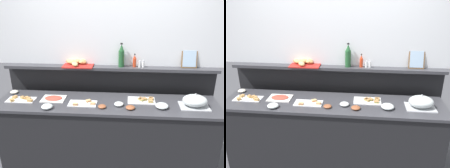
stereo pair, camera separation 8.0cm
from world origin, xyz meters
The scene contains 21 objects.
ground_plane centered at (0.00, 0.60, 0.00)m, with size 12.00×12.00×0.00m, color #4C4C51.
buffet_counter centered at (0.00, 0.00, 0.47)m, with size 2.71×0.60×0.93m.
back_ledge_unit centered at (0.00, 0.48, 0.66)m, with size 2.84×0.22×1.27m.
upper_wall_panel centered at (0.00, 0.50, 1.93)m, with size 3.44×0.08×1.33m, color white.
sandwich_platter_rear centered at (-0.28, -0.06, 0.94)m, with size 0.34×0.18×0.04m.
sandwich_platter_front centered at (0.44, 0.08, 0.94)m, with size 0.34×0.21×0.04m.
sandwich_platter_side centered at (-1.07, -0.01, 0.94)m, with size 0.35×0.17×0.04m.
cold_cuts_platter centered at (-0.68, 0.04, 0.94)m, with size 0.29×0.22×0.02m.
serving_cloche centered at (1.04, -0.03, 1.00)m, with size 0.34×0.24×0.17m.
glass_bowl_large centered at (0.65, -0.10, 0.96)m, with size 0.15×0.15×0.06m.
glass_bowl_medium centered at (-0.68, -0.21, 0.95)m, with size 0.13×0.13×0.05m.
glass_bowl_small centered at (0.15, -0.07, 0.95)m, with size 0.11×0.11×0.04m.
condiment_bowl_teal centered at (-1.26, 0.19, 0.95)m, with size 0.10×0.10×0.04m, color silver.
condiment_bowl_cream centered at (-0.05, -0.14, 0.95)m, with size 0.10×0.10×0.03m, color brown.
condiment_bowl_red centered at (0.28, -0.15, 0.95)m, with size 0.11×0.11×0.04m, color brown.
hot_sauce_bottle centered at (0.33, 0.41, 1.34)m, with size 0.04×0.04×0.18m.
wine_bottle_green centered at (0.15, 0.41, 1.41)m, with size 0.08×0.08×0.32m.
salt_shaker centered at (0.40, 0.40, 1.31)m, with size 0.03×0.03×0.09m.
pepper_shaker centered at (0.44, 0.40, 1.31)m, with size 0.03×0.03×0.09m.
bread_basket centered at (-0.45, 0.43, 1.30)m, with size 0.42×0.29×0.08m.
framed_picture centered at (1.03, 0.44, 1.38)m, with size 0.20×0.07×0.24m.
Camera 2 is at (0.34, -2.60, 2.23)m, focal length 38.13 mm.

